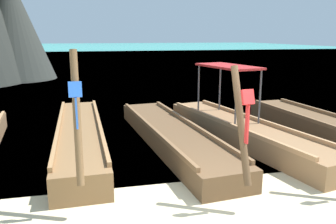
% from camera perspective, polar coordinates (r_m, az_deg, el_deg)
% --- Properties ---
extents(sea_water, '(120.00, 120.00, 0.00)m').
position_cam_1_polar(sea_water, '(66.18, -11.41, 10.07)').
color(sea_water, '#2DB29E').
rests_on(sea_water, ground).
extents(longtail_boat_blue_ribbon, '(1.30, 7.03, 2.65)m').
position_cam_1_polar(longtail_boat_blue_ribbon, '(9.15, -14.55, -3.95)').
color(longtail_boat_blue_ribbon, brown).
rests_on(longtail_boat_blue_ribbon, ground).
extents(longtail_boat_red_ribbon, '(1.89, 7.17, 2.38)m').
position_cam_1_polar(longtail_boat_red_ribbon, '(9.06, 0.62, -3.97)').
color(longtail_boat_red_ribbon, brown).
rests_on(longtail_boat_red_ribbon, ground).
extents(longtail_boat_orange_ribbon, '(2.44, 7.02, 2.64)m').
position_cam_1_polar(longtail_boat_orange_ribbon, '(9.52, 12.45, -2.95)').
color(longtail_boat_orange_ribbon, olive).
rests_on(longtail_boat_orange_ribbon, ground).
extents(longtail_boat_green_ribbon, '(1.69, 7.28, 2.38)m').
position_cam_1_polar(longtail_boat_green_ribbon, '(10.57, 25.80, -2.75)').
color(longtail_boat_green_ribbon, brown).
rests_on(longtail_boat_green_ribbon, ground).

